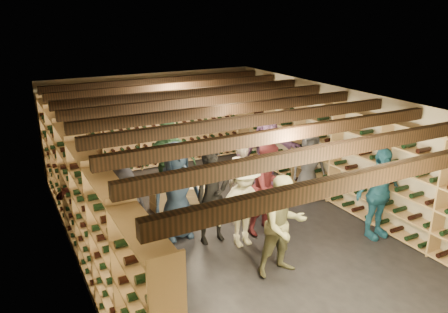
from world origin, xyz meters
name	(u,v)px	position (x,y,z in m)	size (l,w,h in m)	color
ground	(227,226)	(0.00, 0.00, 0.00)	(8.00, 8.00, 0.00)	black
walls	(227,167)	(0.00, 0.00, 1.20)	(5.52, 8.02, 2.40)	#BAAF90
ceiling	(227,102)	(0.00, 0.00, 2.40)	(5.50, 8.00, 0.01)	beige
ceiling_joists	(227,110)	(0.00, 0.00, 2.26)	(5.40, 7.12, 0.18)	black
wine_rack_left	(82,201)	(-2.57, 0.00, 1.08)	(0.32, 7.50, 2.15)	#A0844D
wine_rack_right	(336,153)	(2.57, 0.00, 1.08)	(0.32, 7.50, 2.15)	#A0844D
wine_rack_back	(156,126)	(0.00, 3.83, 1.07)	(4.70, 0.30, 2.15)	#A0844D
crate_stack_left	(164,197)	(-0.78, 1.30, 0.26)	(0.53, 0.38, 0.51)	#A37F56
crate_stack_right	(198,194)	(0.01, 1.30, 0.17)	(0.59, 0.51, 0.34)	#A37F56
crate_loose	(204,171)	(0.81, 2.70, 0.09)	(0.50, 0.33, 0.17)	#A37F56
person_0	(126,210)	(-1.88, 0.06, 0.74)	(0.73, 0.47, 1.49)	black
person_1	(212,196)	(-0.47, -0.34, 0.86)	(0.63, 0.41, 1.72)	black
person_2	(284,226)	(0.04, -1.73, 0.81)	(0.78, 0.61, 1.61)	#646341
person_3	(244,204)	(-0.07, -0.71, 0.77)	(0.99, 0.57, 1.54)	#EFEBBC
person_4	(378,193)	(2.18, -1.56, 0.84)	(0.98, 0.41, 1.68)	#1D5773
person_5	(93,190)	(-2.18, 1.15, 0.76)	(1.41, 0.45, 1.52)	maroon
person_6	(177,190)	(-0.95, 0.11, 0.89)	(0.87, 0.57, 1.78)	#1F3048
person_7	(243,183)	(0.34, -0.01, 0.83)	(0.61, 0.40, 1.66)	gray
person_8	(269,188)	(0.60, -0.49, 0.86)	(0.83, 0.65, 1.72)	#4C181B
person_10	(169,165)	(-0.63, 1.30, 0.94)	(1.10, 0.46, 1.88)	#2C5533
person_11	(267,151)	(1.72, 1.30, 0.87)	(1.61, 0.51, 1.74)	#83578C
person_12	(309,165)	(2.18, 0.36, 0.74)	(0.73, 0.47, 1.49)	#303136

